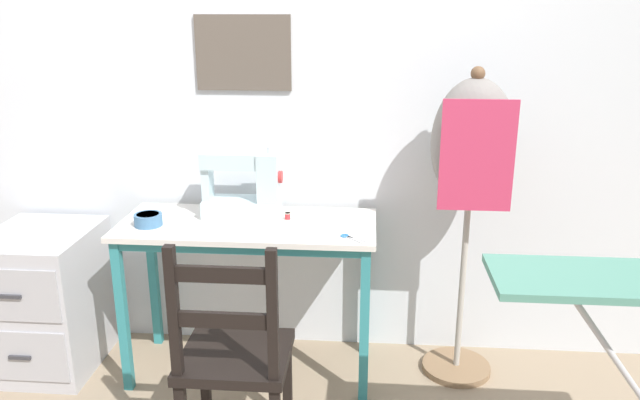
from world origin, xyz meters
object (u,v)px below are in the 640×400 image
(fabric_bowl, at_px, (148,219))
(thread_spool_near_machine, at_px, (288,216))
(scissors, at_px, (350,237))
(filing_cabinet, at_px, (47,299))
(dress_form, at_px, (472,158))
(wooden_chair, at_px, (234,358))
(sewing_machine, at_px, (246,187))

(fabric_bowl, distance_m, thread_spool_near_machine, 0.61)
(scissors, height_order, filing_cabinet, scissors)
(dress_form, bearing_deg, wooden_chair, -144.40)
(wooden_chair, height_order, dress_form, dress_form)
(wooden_chair, bearing_deg, scissors, 46.97)
(fabric_bowl, xyz_separation_m, filing_cabinet, (-0.55, 0.06, -0.44))
(fabric_bowl, xyz_separation_m, dress_form, (1.40, 0.14, 0.27))
(sewing_machine, height_order, filing_cabinet, sewing_machine)
(filing_cabinet, bearing_deg, fabric_bowl, -6.18)
(thread_spool_near_machine, bearing_deg, filing_cabinet, -176.75)
(dress_form, bearing_deg, sewing_machine, 178.70)
(wooden_chair, relative_size, filing_cabinet, 1.36)
(fabric_bowl, distance_m, dress_form, 1.43)
(sewing_machine, distance_m, filing_cabinet, 1.11)
(thread_spool_near_machine, height_order, dress_form, dress_form)
(sewing_machine, xyz_separation_m, thread_spool_near_machine, (0.19, -0.04, -0.12))
(wooden_chair, bearing_deg, thread_spool_near_machine, 79.41)
(sewing_machine, relative_size, filing_cabinet, 0.54)
(filing_cabinet, bearing_deg, thread_spool_near_machine, 3.25)
(thread_spool_near_machine, xyz_separation_m, wooden_chair, (-0.12, -0.64, -0.33))
(fabric_bowl, height_order, scissors, fabric_bowl)
(fabric_bowl, xyz_separation_m, scissors, (0.88, -0.08, -0.03))
(fabric_bowl, bearing_deg, sewing_machine, 21.58)
(sewing_machine, xyz_separation_m, dress_form, (0.99, -0.02, 0.15))
(sewing_machine, height_order, fabric_bowl, sewing_machine)
(thread_spool_near_machine, distance_m, filing_cabinet, 1.23)
(filing_cabinet, bearing_deg, dress_form, 2.30)
(thread_spool_near_machine, distance_m, dress_form, 0.84)
(thread_spool_near_machine, bearing_deg, scissors, -35.93)
(sewing_machine, bearing_deg, wooden_chair, -83.95)
(scissors, height_order, wooden_chair, wooden_chair)
(fabric_bowl, distance_m, scissors, 0.89)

